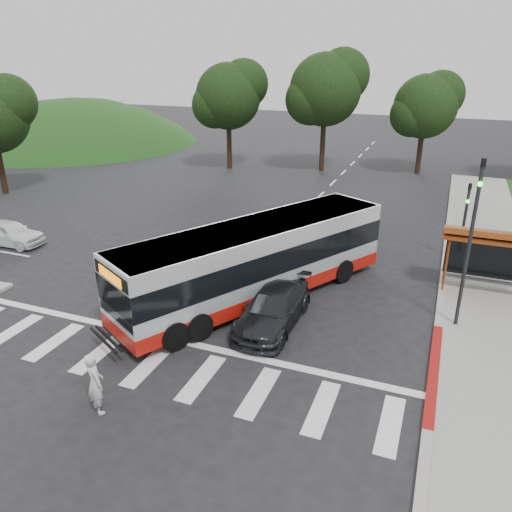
% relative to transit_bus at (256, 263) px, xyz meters
% --- Properties ---
extents(ground, '(140.00, 140.00, 0.00)m').
position_rel_transit_bus_xyz_m(ground, '(-1.58, -0.99, -1.63)').
color(ground, black).
rests_on(ground, ground).
extents(sidewalk_east, '(4.00, 40.00, 0.12)m').
position_rel_transit_bus_xyz_m(sidewalk_east, '(9.42, 7.01, -1.57)').
color(sidewalk_east, gray).
rests_on(sidewalk_east, ground).
extents(curb_east, '(0.30, 40.00, 0.15)m').
position_rel_transit_bus_xyz_m(curb_east, '(7.42, 7.01, -1.56)').
color(curb_east, '#9E9991').
rests_on(curb_east, ground).
extents(curb_east_red, '(0.32, 6.00, 0.15)m').
position_rel_transit_bus_xyz_m(curb_east_red, '(7.42, -2.99, -1.55)').
color(curb_east_red, maroon).
rests_on(curb_east_red, ground).
extents(hillside_nw, '(44.00, 44.00, 10.00)m').
position_rel_transit_bus_xyz_m(hillside_nw, '(-33.58, 29.01, -1.63)').
color(hillside_nw, '#163912').
rests_on(hillside_nw, ground).
extents(crosswalk_ladder, '(18.00, 2.60, 0.01)m').
position_rel_transit_bus_xyz_m(crosswalk_ladder, '(-1.58, -5.99, -1.62)').
color(crosswalk_ladder, silver).
rests_on(crosswalk_ladder, ground).
extents(bus_shelter, '(4.20, 1.60, 2.86)m').
position_rel_transit_bus_xyz_m(bus_shelter, '(9.22, 4.12, 0.72)').
color(bus_shelter, brown).
rests_on(bus_shelter, sidewalk_east).
extents(traffic_signal_ne_tall, '(0.18, 0.37, 6.50)m').
position_rel_transit_bus_xyz_m(traffic_signal_ne_tall, '(8.02, 0.51, 2.25)').
color(traffic_signal_ne_tall, black).
rests_on(traffic_signal_ne_tall, ground).
extents(traffic_signal_ne_short, '(0.18, 0.37, 4.00)m').
position_rel_transit_bus_xyz_m(traffic_signal_ne_short, '(8.02, 7.51, 0.85)').
color(traffic_signal_ne_short, black).
rests_on(traffic_signal_ne_short, ground).
extents(tree_north_a, '(6.60, 6.15, 10.17)m').
position_rel_transit_bus_xyz_m(tree_north_a, '(-3.50, 25.08, 5.29)').
color(tree_north_a, black).
rests_on(tree_north_a, ground).
extents(tree_north_b, '(5.72, 5.33, 8.43)m').
position_rel_transit_bus_xyz_m(tree_north_b, '(4.49, 27.07, 4.03)').
color(tree_north_b, black).
rests_on(tree_north_b, ground).
extents(tree_north_c, '(6.16, 5.74, 9.30)m').
position_rel_transit_bus_xyz_m(tree_north_c, '(-11.50, 23.08, 4.66)').
color(tree_north_c, black).
rests_on(tree_north_c, ground).
extents(transit_bus, '(8.56, 12.35, 3.26)m').
position_rel_transit_bus_xyz_m(transit_bus, '(0.00, 0.00, 0.00)').
color(transit_bus, silver).
rests_on(transit_bus, ground).
extents(pedestrian, '(0.85, 0.77, 1.96)m').
position_rel_transit_bus_xyz_m(pedestrian, '(-1.68, -8.49, -0.65)').
color(pedestrian, silver).
rests_on(pedestrian, ground).
extents(dark_sedan, '(1.99, 4.88, 1.42)m').
position_rel_transit_bus_xyz_m(dark_sedan, '(1.43, -1.89, -0.92)').
color(dark_sedan, black).
rests_on(dark_sedan, ground).
extents(west_car_white, '(4.00, 1.74, 1.34)m').
position_rel_transit_bus_xyz_m(west_car_white, '(-14.83, 1.02, -0.96)').
color(west_car_white, white).
rests_on(west_car_white, ground).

